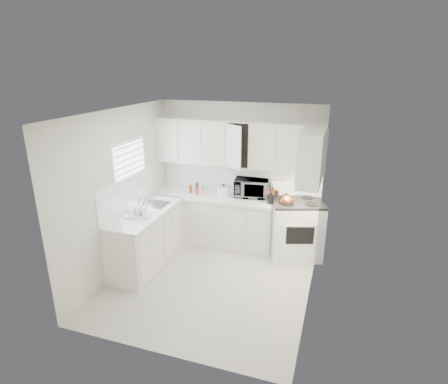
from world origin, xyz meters
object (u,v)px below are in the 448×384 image
at_px(stove, 296,221).
at_px(utensil_crock, 271,193).
at_px(rice_cooker, 224,190).
at_px(tea_kettle, 286,200).
at_px(dish_rack, 137,209).
at_px(microwave, 251,186).

xyz_separation_m(stove, utensil_crock, (-0.45, -0.08, 0.48)).
height_order(rice_cooker, utensil_crock, utensil_crock).
xyz_separation_m(stove, tea_kettle, (-0.18, -0.16, 0.42)).
bearing_deg(dish_rack, rice_cooker, 36.10).
bearing_deg(stove, tea_kettle, -156.31).
relative_size(utensil_crock, dish_rack, 0.94).
xyz_separation_m(tea_kettle, microwave, (-0.68, 0.34, 0.08)).
height_order(tea_kettle, dish_rack, tea_kettle).
xyz_separation_m(microwave, dish_rack, (-1.49, -1.43, -0.09)).
xyz_separation_m(tea_kettle, dish_rack, (-2.17, -1.09, -0.02)).
relative_size(tea_kettle, microwave, 0.49).
relative_size(stove, rice_cooker, 5.69).
bearing_deg(utensil_crock, stove, 9.79).
bearing_deg(microwave, tea_kettle, -34.64).
relative_size(tea_kettle, utensil_crock, 0.79).
distance_m(stove, rice_cooker, 1.40).
bearing_deg(tea_kettle, microwave, 164.15).
distance_m(tea_kettle, microwave, 0.76).
relative_size(stove, utensil_crock, 3.54).
bearing_deg(tea_kettle, utensil_crock, 173.71).
relative_size(rice_cooker, dish_rack, 0.58).
relative_size(stove, dish_rack, 3.31).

